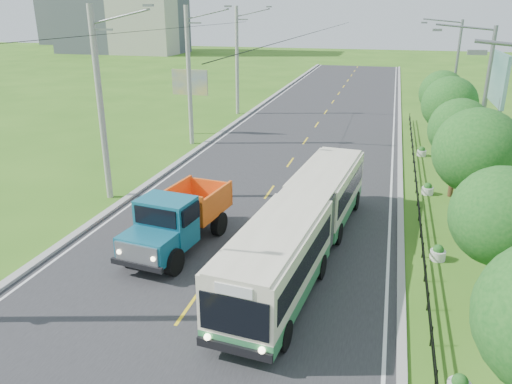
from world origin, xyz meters
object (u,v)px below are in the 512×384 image
at_px(pole_mid, 189,76).
at_px(pole_far, 237,61).
at_px(tree_back, 442,95).
at_px(streetlight_far, 453,76).
at_px(tree_fifth, 450,107).
at_px(bus, 304,221).
at_px(planter_near, 438,253).
at_px(billboard_left, 190,87).
at_px(tree_second, 502,221).
at_px(planter_far, 422,152).
at_px(pole_near, 101,105).
at_px(dump_truck, 178,217).
at_px(tree_third, 477,155).
at_px(billboard_right, 496,85).
at_px(tree_fourth, 460,132).
at_px(planter_mid, 428,189).
at_px(streetlight_mid, 480,109).

relative_size(pole_mid, pole_far, 1.00).
height_order(tree_back, streetlight_far, streetlight_far).
relative_size(tree_fifth, bus, 0.40).
bearing_deg(tree_fifth, tree_back, 90.00).
xyz_separation_m(tree_fifth, planter_near, (-1.26, -14.14, -3.57)).
bearing_deg(billboard_left, tree_second, -48.48).
bearing_deg(pole_far, planter_far, -33.12).
bearing_deg(pole_near, billboard_left, 94.72).
bearing_deg(streetlight_far, tree_fifth, -95.71).
height_order(tree_fifth, dump_truck, tree_fifth).
bearing_deg(bus, pole_near, 165.09).
relative_size(tree_back, planter_far, 8.21).
distance_m(tree_third, tree_fifth, 12.00).
bearing_deg(dump_truck, billboard_right, 54.60).
xyz_separation_m(tree_fourth, planter_mid, (-1.26, -0.14, -3.30)).
distance_m(planter_mid, billboard_right, 8.68).
xyz_separation_m(pole_near, tree_fifth, (18.12, 11.14, -1.24)).
xyz_separation_m(tree_third, dump_truck, (-12.02, -3.88, -2.53)).
xyz_separation_m(tree_third, streetlight_far, (0.79, 19.86, 0.92)).
bearing_deg(tree_back, pole_mid, -164.16).
height_order(pole_near, streetlight_mid, pole_near).
distance_m(pole_far, tree_fourth, 26.20).
bearing_deg(pole_near, billboard_right, 28.14).
relative_size(pole_far, billboard_right, 1.37).
distance_m(tree_back, streetlight_mid, 12.23).
relative_size(pole_far, planter_near, 14.93).
bearing_deg(tree_fourth, streetlight_far, 86.75).
relative_size(pole_mid, tree_third, 1.67).
height_order(streetlight_mid, planter_near, streetlight_mid).
distance_m(tree_fourth, planter_mid, 3.53).
bearing_deg(streetlight_far, tree_third, -92.27).
height_order(planter_mid, planter_far, same).
distance_m(tree_third, dump_truck, 12.88).
relative_size(pole_far, planter_mid, 14.93).
relative_size(tree_fifth, billboard_left, 1.12).
distance_m(tree_second, planter_mid, 12.36).
distance_m(planter_near, billboard_right, 15.34).
height_order(tree_second, tree_back, tree_back).
height_order(pole_far, planter_mid, pole_far).
bearing_deg(pole_mid, tree_second, -46.15).
xyz_separation_m(tree_fifth, bus, (-6.66, -15.45, -2.17)).
height_order(planter_near, billboard_right, billboard_right).
height_order(pole_near, streetlight_far, pole_near).
bearing_deg(planter_far, pole_mid, -176.61).
xyz_separation_m(streetlight_mid, billboard_right, (1.66, 6.00, 0.44)).
xyz_separation_m(tree_fourth, tree_fifth, (0.00, 6.00, 0.27)).
height_order(tree_third, tree_back, tree_third).
bearing_deg(bus, planter_mid, 65.58).
bearing_deg(tree_fourth, tree_third, -90.00).
bearing_deg(tree_back, planter_near, -93.57).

